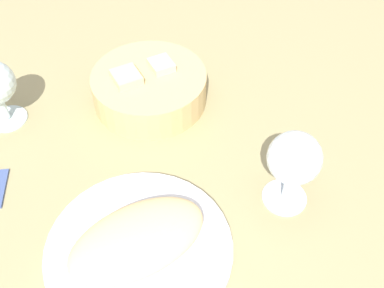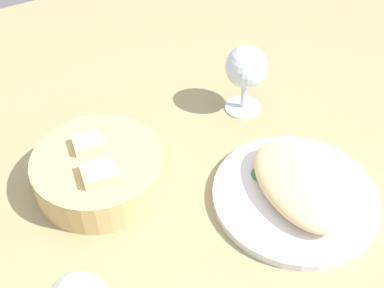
{
  "view_description": "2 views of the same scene",
  "coord_description": "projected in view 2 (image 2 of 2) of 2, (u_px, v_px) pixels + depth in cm",
  "views": [
    {
      "loc": [
        -20.73,
        -37.67,
        53.96
      ],
      "look_at": [
        5.21,
        -2.05,
        4.7
      ],
      "focal_mm": 42.08,
      "sensor_mm": 36.0,
      "label": 1
    },
    {
      "loc": [
        -41.71,
        25.62,
        56.82
      ],
      "look_at": [
        5.65,
        -0.84,
        3.28
      ],
      "focal_mm": 45.15,
      "sensor_mm": 36.0,
      "label": 2
    }
  ],
  "objects": [
    {
      "name": "omelette",
      "position": [
        297.0,
        185.0,
        0.7
      ],
      "size": [
        19.43,
        12.45,
        3.89
      ],
      "primitive_type": "ellipsoid",
      "rotation": [
        0.0,
        0.0,
        -0.11
      ],
      "color": "#F0CA8B",
      "rests_on": "plate"
    },
    {
      "name": "wine_glass_near",
      "position": [
        246.0,
        69.0,
        0.82
      ],
      "size": [
        7.33,
        7.33,
        12.7
      ],
      "color": "silver",
      "rests_on": "ground_plane"
    },
    {
      "name": "lettuce_garnish",
      "position": [
        263.0,
        171.0,
        0.74
      ],
      "size": [
        3.68,
        3.68,
        1.67
      ],
      "primitive_type": "cone",
      "color": "#3B803B",
      "rests_on": "plate"
    },
    {
      "name": "ground_plane",
      "position": [
        205.0,
        187.0,
        0.75
      ],
      "size": [
        140.0,
        140.0,
        2.0
      ],
      "primitive_type": "cube",
      "color": "#9C9062"
    },
    {
      "name": "plate",
      "position": [
        295.0,
        196.0,
        0.72
      ],
      "size": [
        24.64,
        24.64,
        1.4
      ],
      "primitive_type": "cylinder",
      "color": "white",
      "rests_on": "ground_plane"
    },
    {
      "name": "bread_basket",
      "position": [
        99.0,
        170.0,
        0.73
      ],
      "size": [
        19.52,
        19.52,
        7.13
      ],
      "color": "tan",
      "rests_on": "ground_plane"
    }
  ]
}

